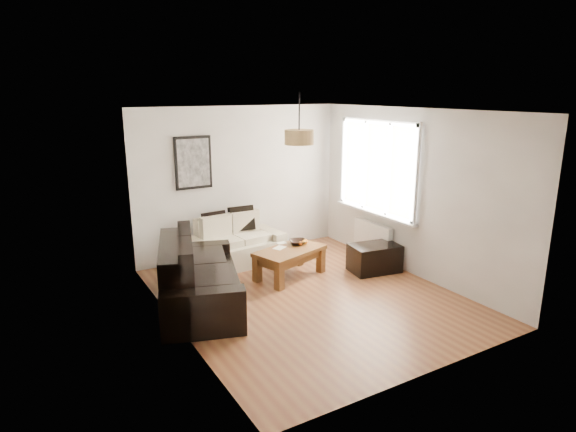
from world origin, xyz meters
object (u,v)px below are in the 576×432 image
loveseat_cream (235,241)px  coffee_table (290,263)px  ottoman (374,258)px  sofa_leather (199,274)px

loveseat_cream → coffee_table: size_ratio=1.40×
ottoman → sofa_leather: bearing=175.4°
sofa_leather → ottoman: 2.90m
loveseat_cream → ottoman: loveseat_cream is taller
sofa_leather → coffee_table: bearing=-63.2°
ottoman → coffee_table: bearing=159.6°
loveseat_cream → ottoman: size_ratio=2.01×
sofa_leather → ottoman: (2.88, -0.23, -0.22)m
sofa_leather → loveseat_cream: bearing=-23.6°
coffee_table → ottoman: 1.39m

